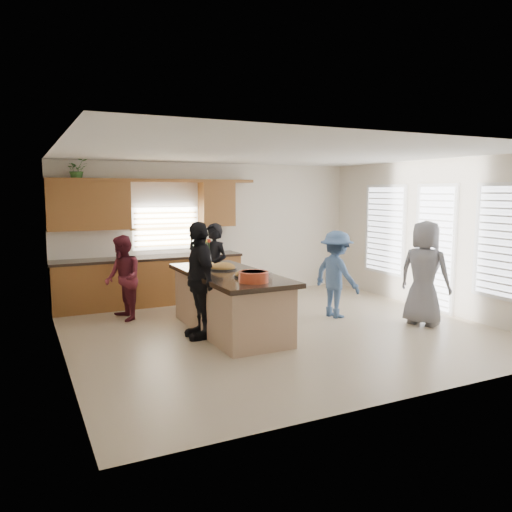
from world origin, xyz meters
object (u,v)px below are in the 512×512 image
woman_left_back (214,269)px  woman_left_mid (123,278)px  woman_right_front (424,273)px  island (230,303)px  woman_left_front (199,280)px  woman_right_back (336,274)px  salad_bowl (254,276)px

woman_left_back → woman_left_mid: (-1.58, 0.24, -0.09)m
woman_left_mid → woman_right_front: woman_right_front is taller
woman_left_mid → woman_right_front: 5.09m
woman_left_back → island: bearing=-33.3°
woman_left_front → woman_right_front: bearing=78.6°
woman_left_mid → woman_left_front: size_ratio=0.83×
woman_left_front → woman_right_back: woman_left_front is taller
salad_bowl → woman_left_mid: bearing=119.8°
salad_bowl → woman_left_back: bearing=84.1°
island → woman_right_back: (2.06, 0.04, 0.31)m
woman_right_front → woman_right_back: bearing=20.0°
woman_left_back → woman_right_back: woman_left_back is taller
woman_right_front → woman_left_mid: bearing=37.5°
woman_left_mid → salad_bowl: bearing=23.3°
woman_left_front → woman_left_back: bearing=153.5°
woman_right_front → island: bearing=48.1°
woman_right_back → salad_bowl: bearing=104.4°
woman_left_front → woman_right_front: size_ratio=1.02×
island → woman_left_mid: (-1.38, 1.45, 0.29)m
island → woman_right_back: 2.09m
woman_right_back → woman_left_back: bearing=47.3°
island → woman_left_front: bearing=-170.2°
woman_right_back → woman_right_front: woman_right_front is taller
island → woman_left_front: 0.70m
salad_bowl → woman_left_back: (0.22, 2.14, -0.21)m
woman_left_back → woman_right_front: (2.87, -2.24, 0.05)m
woman_left_front → salad_bowl: bearing=35.2°
woman_left_mid → woman_right_back: size_ratio=0.96×
salad_bowl → woman_right_front: size_ratio=0.24×
island → woman_left_back: bearing=79.8°
salad_bowl → woman_left_back: woman_left_back is taller
woman_left_front → woman_right_back: 2.61m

